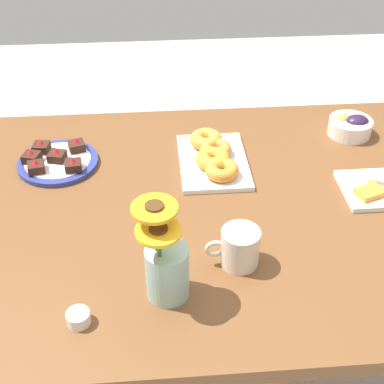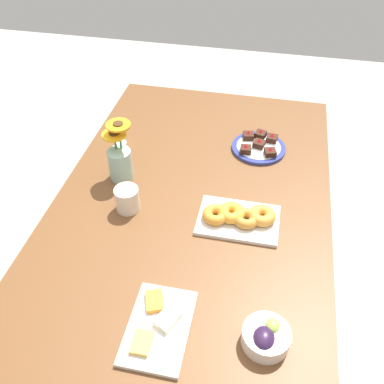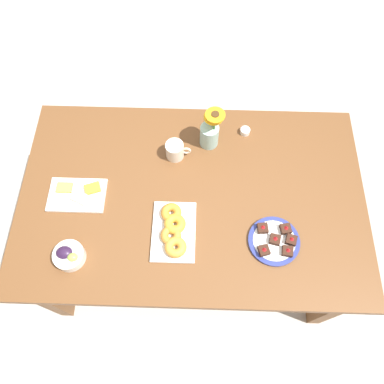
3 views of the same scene
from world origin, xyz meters
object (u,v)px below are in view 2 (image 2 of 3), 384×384
(coffee_mug, at_px, (127,199))
(croissant_platter, at_px, (239,217))
(dining_table, at_px, (192,216))
(cheese_platter, at_px, (158,326))
(grape_bowl, at_px, (266,337))
(jam_cup_honey, at_px, (121,145))
(dessert_plate, at_px, (259,147))
(flower_vase, at_px, (120,160))

(coffee_mug, height_order, croissant_platter, coffee_mug)
(dining_table, xyz_separation_m, cheese_platter, (-0.53, -0.01, 0.10))
(dining_table, bearing_deg, coffee_mug, 112.00)
(grape_bowl, relative_size, cheese_platter, 0.50)
(grape_bowl, distance_m, jam_cup_honey, 1.01)
(coffee_mug, relative_size, jam_cup_honey, 2.53)
(dining_table, height_order, cheese_platter, cheese_platter)
(dining_table, distance_m, dessert_plate, 0.43)
(grape_bowl, relative_size, dessert_plate, 0.58)
(coffee_mug, bearing_deg, grape_bowl, -128.96)
(flower_vase, bearing_deg, coffee_mug, -154.12)
(coffee_mug, relative_size, cheese_platter, 0.47)
(cheese_platter, distance_m, jam_cup_honey, 0.87)
(dining_table, bearing_deg, cheese_platter, -178.49)
(grape_bowl, xyz_separation_m, flower_vase, (0.59, 0.60, 0.05))
(dining_table, relative_size, grape_bowl, 12.25)
(dining_table, xyz_separation_m, coffee_mug, (-0.09, 0.22, 0.13))
(croissant_platter, xyz_separation_m, flower_vase, (0.15, 0.48, 0.06))
(dessert_plate, xyz_separation_m, flower_vase, (-0.29, 0.51, 0.07))
(cheese_platter, xyz_separation_m, dessert_plate, (0.89, -0.20, 0.00))
(cheese_platter, xyz_separation_m, croissant_platter, (0.45, -0.17, 0.01))
(croissant_platter, distance_m, flower_vase, 0.50)
(coffee_mug, distance_m, croissant_platter, 0.40)
(dining_table, xyz_separation_m, grape_bowl, (-0.51, -0.31, 0.12))
(croissant_platter, bearing_deg, grape_bowl, -163.76)
(cheese_platter, distance_m, dessert_plate, 0.91)
(jam_cup_honey, height_order, dessert_plate, dessert_plate)
(dining_table, distance_m, grape_bowl, 0.61)
(jam_cup_honey, distance_m, flower_vase, 0.20)
(croissant_platter, bearing_deg, jam_cup_honey, 58.53)
(jam_cup_honey, bearing_deg, dining_table, -125.40)
(grape_bowl, xyz_separation_m, croissant_platter, (0.43, 0.13, -0.01))
(grape_bowl, xyz_separation_m, cheese_platter, (-0.02, 0.29, -0.02))
(grape_bowl, bearing_deg, cheese_platter, 93.04)
(coffee_mug, bearing_deg, cheese_platter, -152.36)
(coffee_mug, relative_size, grape_bowl, 0.93)
(cheese_platter, relative_size, croissant_platter, 0.93)
(cheese_platter, bearing_deg, croissant_platter, -20.30)
(cheese_platter, xyz_separation_m, flower_vase, (0.60, 0.31, 0.07))
(coffee_mug, xyz_separation_m, jam_cup_honey, (0.34, 0.14, -0.03))
(coffee_mug, height_order, jam_cup_honey, coffee_mug)
(jam_cup_honey, bearing_deg, flower_vase, -160.36)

